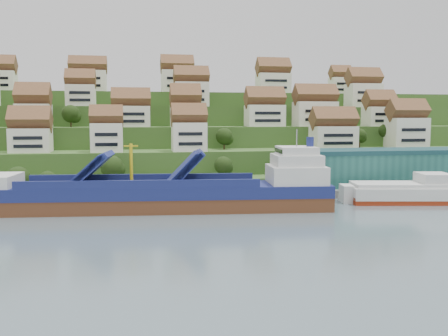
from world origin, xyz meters
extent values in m
plane|color=slate|center=(0.00, 0.00, 0.00)|extent=(300.00, 300.00, 0.00)
cube|color=gray|center=(20.00, 15.00, 1.10)|extent=(180.00, 14.00, 2.20)
cube|color=#2D4C1E|center=(0.00, 86.00, 2.00)|extent=(260.00, 128.00, 4.00)
cube|color=#2D4C1E|center=(0.00, 91.00, 5.50)|extent=(260.00, 118.00, 11.00)
cube|color=#2D4C1E|center=(0.00, 99.00, 9.00)|extent=(260.00, 102.00, 18.00)
cube|color=#2D4C1E|center=(0.00, 107.00, 12.50)|extent=(260.00, 86.00, 25.00)
cube|color=#2D4C1E|center=(0.00, 116.00, 15.50)|extent=(260.00, 68.00, 31.00)
cube|color=white|center=(-47.70, 40.62, 14.47)|extent=(11.28, 8.57, 6.94)
cube|color=white|center=(-25.93, 37.52, 15.21)|extent=(9.12, 7.03, 8.42)
cube|color=white|center=(-1.82, 36.55, 15.28)|extent=(10.05, 7.62, 8.56)
cube|color=white|center=(45.37, 39.43, 14.64)|extent=(13.89, 8.26, 7.27)
cube|color=white|center=(70.72, 38.57, 15.97)|extent=(12.05, 8.31, 9.95)
cube|color=white|center=(-49.25, 55.16, 21.67)|extent=(10.27, 8.98, 7.34)
cube|color=white|center=(-18.77, 54.56, 21.40)|extent=(12.07, 7.90, 6.80)
cube|color=white|center=(-1.02, 53.34, 21.88)|extent=(9.63, 8.56, 7.77)
cube|color=white|center=(26.63, 55.14, 21.69)|extent=(12.81, 8.36, 7.38)
cube|color=white|center=(44.86, 54.85, 22.29)|extent=(14.35, 8.18, 8.59)
cube|color=white|center=(68.93, 54.14, 21.44)|extent=(10.33, 8.04, 6.89)
cube|color=white|center=(-35.89, 68.74, 28.69)|extent=(9.85, 7.30, 7.37)
cube|color=white|center=(2.85, 68.92, 29.40)|extent=(12.08, 7.79, 8.80)
cube|color=white|center=(71.20, 71.75, 29.61)|extent=(12.68, 8.47, 9.22)
cube|color=white|center=(-34.82, 88.91, 35.07)|extent=(13.74, 7.51, 8.14)
cube|color=white|center=(-0.41, 88.59, 35.38)|extent=(12.46, 8.15, 8.76)
cube|color=white|center=(39.47, 89.42, 35.10)|extent=(13.18, 8.73, 8.19)
cube|color=white|center=(70.85, 93.19, 34.66)|extent=(8.77, 7.05, 7.33)
ellipsoid|color=#213812|center=(6.68, 26.11, 7.52)|extent=(5.13, 5.13, 5.13)
ellipsoid|color=#213812|center=(-24.21, 26.29, 7.57)|extent=(6.28, 6.28, 6.28)
ellipsoid|color=#213812|center=(56.30, 43.11, 15.13)|extent=(4.53, 4.53, 4.53)
ellipsoid|color=#213812|center=(65.58, 43.11, 16.65)|extent=(4.77, 4.77, 4.77)
ellipsoid|color=#213812|center=(10.26, 43.66, 15.11)|extent=(5.41, 5.41, 5.41)
ellipsoid|color=#213812|center=(45.00, 59.83, 22.84)|extent=(5.06, 5.06, 5.06)
ellipsoid|color=#213812|center=(-54.35, 59.38, 21.59)|extent=(5.41, 5.41, 5.41)
ellipsoid|color=#213812|center=(-38.25, 57.97, 22.32)|extent=(5.79, 5.79, 5.79)
ellipsoid|color=#213812|center=(6.75, 73.21, 30.56)|extent=(6.43, 6.43, 6.43)
ellipsoid|color=#213812|center=(34.46, 75.94, 30.47)|extent=(5.59, 5.59, 5.59)
ellipsoid|color=#213812|center=(37.12, 73.97, 28.46)|extent=(4.67, 4.67, 4.67)
ellipsoid|color=#213812|center=(-47.04, 19.00, 5.78)|extent=(6.12, 6.12, 6.12)
ellipsoid|color=#213812|center=(-39.97, 19.00, 5.31)|extent=(4.53, 4.53, 4.53)
cube|color=#236158|center=(52.00, 17.00, 7.20)|extent=(60.00, 15.00, 10.00)
cylinder|color=gray|center=(18.00, 10.00, 6.20)|extent=(0.16, 0.16, 8.00)
cube|color=maroon|center=(18.60, 10.00, 9.80)|extent=(1.20, 0.05, 0.80)
cube|color=brown|center=(-14.84, 0.60, 1.00)|extent=(82.72, 20.82, 5.25)
cube|color=navy|center=(-14.84, 0.60, 4.51)|extent=(82.73, 20.95, 2.73)
cube|color=#262628|center=(-16.93, 0.81, 5.88)|extent=(53.29, 15.97, 0.31)
cube|color=navy|center=(-28.42, 1.98, 9.45)|extent=(9.00, 12.32, 7.26)
cube|color=navy|center=(-7.53, -0.14, 9.45)|extent=(8.60, 12.28, 7.67)
cylinder|color=yellow|center=(-19.02, 1.02, 10.50)|extent=(0.81, 0.81, 9.45)
cube|color=silver|center=(18.57, -2.80, 7.87)|extent=(13.74, 13.18, 4.20)
cube|color=silver|center=(18.57, -2.80, 11.23)|extent=(11.53, 11.71, 2.62)
cube|color=silver|center=(18.57, -2.80, 13.43)|extent=(9.31, 10.25, 1.89)
cylinder|color=navy|center=(21.70, -3.12, 15.43)|extent=(1.84, 1.84, 2.31)
cube|color=maroon|center=(47.95, -0.28, 0.55)|extent=(28.80, 14.80, 2.38)
cube|color=silver|center=(47.95, -0.28, 2.56)|extent=(28.82, 14.90, 2.93)
cube|color=silver|center=(47.95, -0.28, 4.39)|extent=(27.27, 13.57, 1.10)
cube|color=silver|center=(54.70, -1.51, 5.95)|extent=(8.64, 9.23, 2.74)
camera|label=1|loc=(-18.96, -112.57, 20.94)|focal=40.00mm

